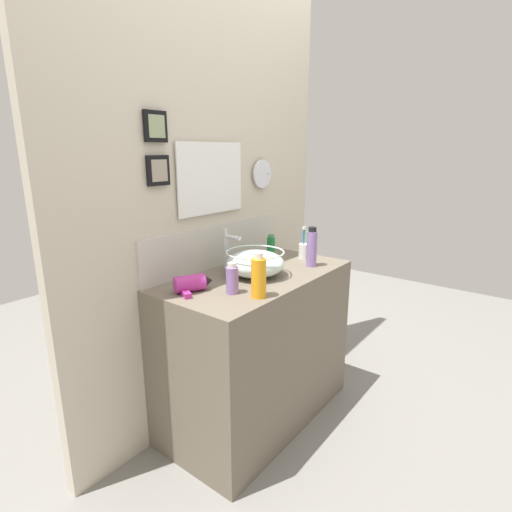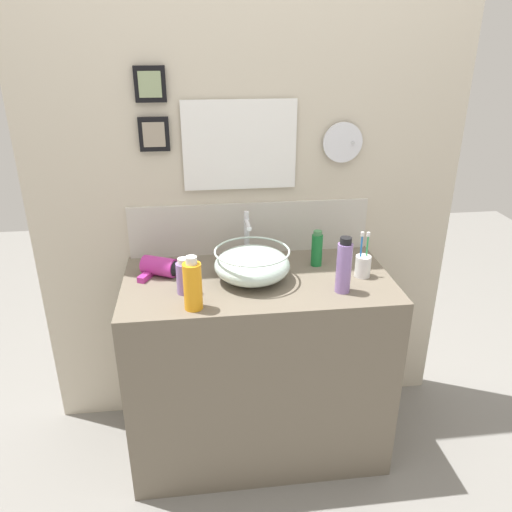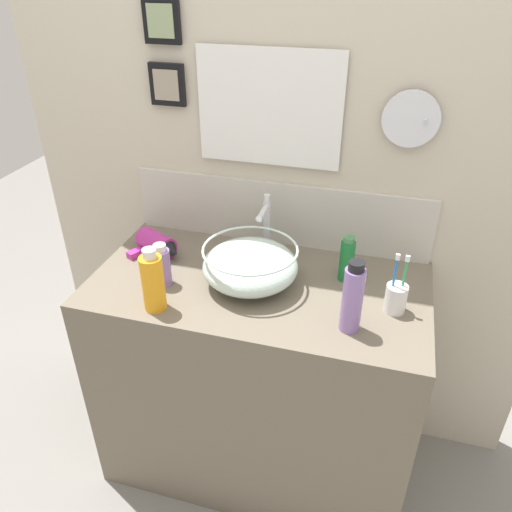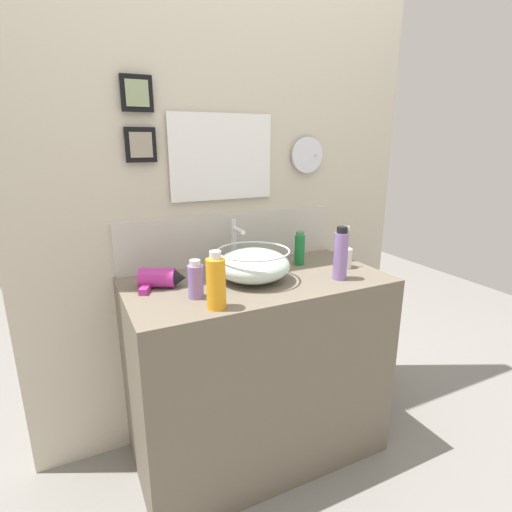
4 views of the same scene
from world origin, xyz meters
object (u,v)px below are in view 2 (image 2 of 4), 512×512
(hair_drier, at_px, (162,267))
(shampoo_bottle, at_px, (317,249))
(toothbrush_cup, at_px, (363,265))
(spray_bottle, at_px, (344,266))
(soap_dispenser, at_px, (193,285))
(glass_bowl_sink, at_px, (252,264))
(lotion_bottle, at_px, (184,277))
(faucet, at_px, (247,234))

(hair_drier, height_order, shampoo_bottle, shampoo_bottle)
(toothbrush_cup, height_order, spray_bottle, spray_bottle)
(soap_dispenser, distance_m, shampoo_bottle, 0.61)
(glass_bowl_sink, height_order, lotion_bottle, lotion_bottle)
(hair_drier, distance_m, spray_bottle, 0.73)
(spray_bottle, relative_size, shampoo_bottle, 1.42)
(spray_bottle, relative_size, lotion_bottle, 1.55)
(faucet, height_order, lotion_bottle, faucet)
(glass_bowl_sink, relative_size, toothbrush_cup, 1.56)
(glass_bowl_sink, xyz_separation_m, soap_dispenser, (-0.23, -0.20, 0.02))
(glass_bowl_sink, xyz_separation_m, shampoo_bottle, (0.29, 0.11, 0.01))
(spray_bottle, xyz_separation_m, lotion_bottle, (-0.60, 0.06, -0.04))
(soap_dispenser, height_order, shampoo_bottle, soap_dispenser)
(glass_bowl_sink, distance_m, lotion_bottle, 0.28)
(glass_bowl_sink, distance_m, faucet, 0.20)
(toothbrush_cup, height_order, lotion_bottle, toothbrush_cup)
(glass_bowl_sink, bearing_deg, toothbrush_cup, -2.65)
(hair_drier, bearing_deg, lotion_bottle, -60.40)
(toothbrush_cup, height_order, soap_dispenser, soap_dispenser)
(faucet, bearing_deg, lotion_bottle, -135.53)
(spray_bottle, height_order, lotion_bottle, spray_bottle)
(faucet, relative_size, shampoo_bottle, 1.42)
(shampoo_bottle, bearing_deg, glass_bowl_sink, -159.64)
(faucet, xyz_separation_m, toothbrush_cup, (0.45, -0.21, -0.08))
(lotion_bottle, bearing_deg, hair_drier, 119.60)
(soap_dispenser, bearing_deg, spray_bottle, 6.18)
(toothbrush_cup, bearing_deg, faucet, 155.23)
(toothbrush_cup, xyz_separation_m, shampoo_bottle, (-0.16, 0.13, 0.03))
(toothbrush_cup, distance_m, soap_dispenser, 0.71)
(glass_bowl_sink, height_order, soap_dispenser, soap_dispenser)
(soap_dispenser, bearing_deg, lotion_bottle, 105.02)
(faucet, bearing_deg, glass_bowl_sink, -90.00)
(hair_drier, bearing_deg, soap_dispenser, -66.38)
(glass_bowl_sink, xyz_separation_m, toothbrush_cup, (0.45, -0.02, -0.02))
(faucet, xyz_separation_m, spray_bottle, (0.33, -0.32, -0.02))
(toothbrush_cup, relative_size, soap_dispenser, 0.96)
(glass_bowl_sink, height_order, faucet, faucet)
(faucet, height_order, soap_dispenser, faucet)
(glass_bowl_sink, bearing_deg, shampoo_bottle, 20.36)
(spray_bottle, bearing_deg, faucet, 135.47)
(spray_bottle, bearing_deg, hair_drier, 162.11)
(faucet, bearing_deg, toothbrush_cup, -24.77)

